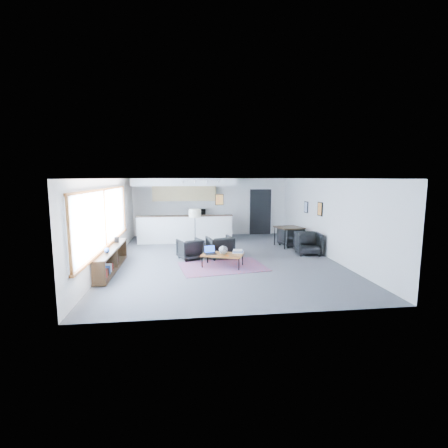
{
  "coord_description": "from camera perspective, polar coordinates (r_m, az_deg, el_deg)",
  "views": [
    {
      "loc": [
        -1.22,
        -10.33,
        2.62
      ],
      "look_at": [
        0.1,
        0.4,
        1.08
      ],
      "focal_mm": 26.0,
      "sensor_mm": 36.0,
      "label": 1
    }
  ],
  "objects": [
    {
      "name": "laptop",
      "position": [
        9.66,
        -2.47,
        -4.83
      ],
      "size": [
        0.38,
        0.33,
        0.24
      ],
      "rotation": [
        0.0,
        0.0,
        0.19
      ],
      "color": "black",
      "rests_on": "coffee_table"
    },
    {
      "name": "track_light",
      "position": [
        12.55,
        -4.18,
        7.66
      ],
      "size": [
        1.6,
        0.07,
        0.15
      ],
      "color": "silver",
      "rests_on": "room"
    },
    {
      "name": "ceramic_pot",
      "position": [
        9.57,
        -0.13,
        -4.59
      ],
      "size": [
        0.25,
        0.25,
        0.25
      ],
      "rotation": [
        0.0,
        0.0,
        0.16
      ],
      "color": "gray",
      "rests_on": "coffee_table"
    },
    {
      "name": "book_stack",
      "position": [
        9.75,
        2.48,
        -4.85
      ],
      "size": [
        0.37,
        0.32,
        0.1
      ],
      "rotation": [
        0.0,
        0.0,
        -0.19
      ],
      "color": "silver",
      "rests_on": "coffee_table"
    },
    {
      "name": "coffee_table",
      "position": [
        9.64,
        -0.25,
        -5.46
      ],
      "size": [
        1.34,
        1.02,
        0.39
      ],
      "rotation": [
        0.0,
        0.0,
        -0.37
      ],
      "color": "brown",
      "rests_on": "floor"
    },
    {
      "name": "dining_chair_near",
      "position": [
        11.55,
        14.57,
        -3.44
      ],
      "size": [
        0.77,
        0.73,
        0.72
      ],
      "primitive_type": "imported",
      "rotation": [
        0.0,
        0.0,
        -0.11
      ],
      "color": "black",
      "rests_on": "floor"
    },
    {
      "name": "wall_art_lower",
      "position": [
        11.76,
        16.52,
        2.55
      ],
      "size": [
        0.03,
        0.38,
        0.48
      ],
      "color": "black",
      "rests_on": "room"
    },
    {
      "name": "console",
      "position": [
        9.78,
        -19.2,
        -5.92
      ],
      "size": [
        0.35,
        3.0,
        0.8
      ],
      "color": "#301F11",
      "rests_on": "floor"
    },
    {
      "name": "floor_lamp",
      "position": [
        11.56,
        -5.14,
        1.63
      ],
      "size": [
        0.57,
        0.57,
        1.52
      ],
      "rotation": [
        0.0,
        0.0,
        0.39
      ],
      "color": "black",
      "rests_on": "floor"
    },
    {
      "name": "window",
      "position": [
        9.76,
        -20.26,
        0.75
      ],
      "size": [
        0.1,
        5.95,
        1.66
      ],
      "color": "#8CBFFF",
      "rests_on": "room"
    },
    {
      "name": "armchair_left",
      "position": [
        10.6,
        -5.98,
        -4.21
      ],
      "size": [
        0.91,
        0.89,
        0.74
      ],
      "primitive_type": "imported",
      "rotation": [
        0.0,
        0.0,
        3.52
      ],
      "color": "black",
      "rests_on": "floor"
    },
    {
      "name": "coaster",
      "position": [
        9.4,
        0.56,
        -5.62
      ],
      "size": [
        0.13,
        0.13,
        0.01
      ],
      "rotation": [
        0.0,
        0.0,
        -0.27
      ],
      "color": "#E5590C",
      "rests_on": "coffee_table"
    },
    {
      "name": "room",
      "position": [
        10.48,
        -0.29,
        0.87
      ],
      "size": [
        7.02,
        9.02,
        2.62
      ],
      "color": "#4B4B4E",
      "rests_on": "ground"
    },
    {
      "name": "doorway",
      "position": [
        15.24,
        6.37,
        2.24
      ],
      "size": [
        1.1,
        0.12,
        2.15
      ],
      "color": "black",
      "rests_on": "room"
    },
    {
      "name": "dining_chair_far",
      "position": [
        12.79,
        11.6,
        -2.33
      ],
      "size": [
        0.79,
        0.75,
        0.68
      ],
      "primitive_type": "imported",
      "rotation": [
        0.0,
        0.0,
        3.37
      ],
      "color": "black",
      "rests_on": "floor"
    },
    {
      "name": "wall_art_upper",
      "position": [
        12.96,
        14.23,
        2.9
      ],
      "size": [
        0.03,
        0.34,
        0.44
      ],
      "color": "black",
      "rests_on": "room"
    },
    {
      "name": "microwave",
      "position": [
        14.57,
        -4.36,
        2.16
      ],
      "size": [
        0.57,
        0.33,
        0.37
      ],
      "primitive_type": "imported",
      "rotation": [
        0.0,
        0.0,
        -0.04
      ],
      "color": "black",
      "rests_on": "kitchenette"
    },
    {
      "name": "dining_table",
      "position": [
        12.65,
        11.37,
        -0.81
      ],
      "size": [
        1.07,
        1.07,
        0.76
      ],
      "rotation": [
        0.0,
        0.0,
        0.21
      ],
      "color": "#301F11",
      "rests_on": "floor"
    },
    {
      "name": "armchair_right",
      "position": [
        10.68,
        -0.72,
        -3.9
      ],
      "size": [
        0.92,
        0.88,
        0.8
      ],
      "primitive_type": "imported",
      "rotation": [
        0.0,
        0.0,
        3.36
      ],
      "color": "black",
      "rests_on": "floor"
    },
    {
      "name": "kilim_rug",
      "position": [
        9.73,
        -0.24,
        -7.48
      ],
      "size": [
        2.68,
        2.03,
        0.01
      ],
      "rotation": [
        0.0,
        0.0,
        0.16
      ],
      "color": "#683751",
      "rests_on": "floor"
    },
    {
      "name": "kitchenette",
      "position": [
        14.09,
        -6.92,
        2.99
      ],
      "size": [
        4.2,
        1.96,
        2.6
      ],
      "color": "white",
      "rests_on": "floor"
    }
  ]
}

